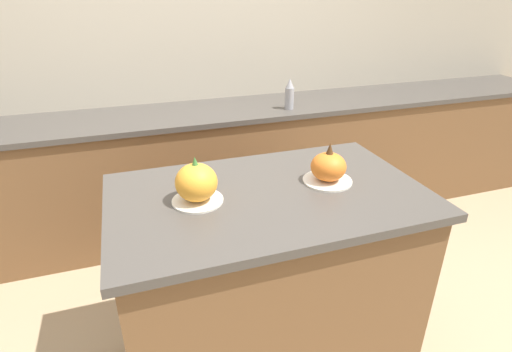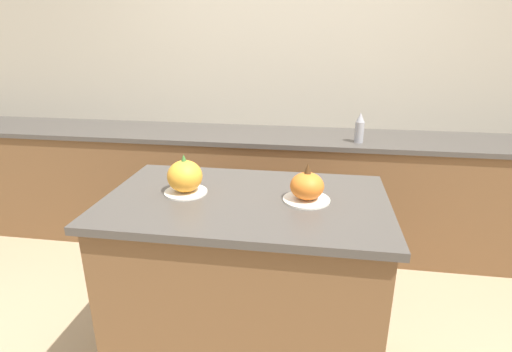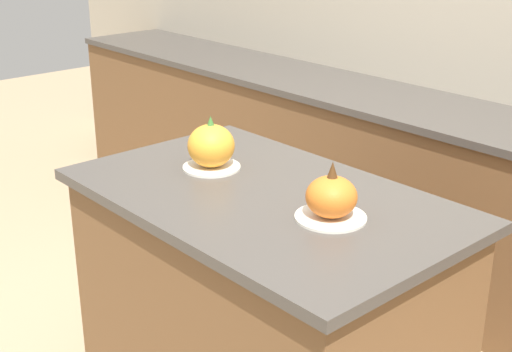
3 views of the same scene
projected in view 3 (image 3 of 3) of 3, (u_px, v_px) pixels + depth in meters
name	position (u px, v px, depth m)	size (l,w,h in m)	color
kitchen_island	(263.00, 324.00, 2.38)	(1.26, 0.77, 0.95)	brown
back_counter	(482.00, 219.00, 3.22)	(6.00, 0.60, 0.92)	brown
pumpkin_cake_left	(211.00, 147.00, 2.39)	(0.20, 0.20, 0.18)	silver
pumpkin_cake_right	(331.00, 199.00, 2.01)	(0.21, 0.21, 0.17)	silver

